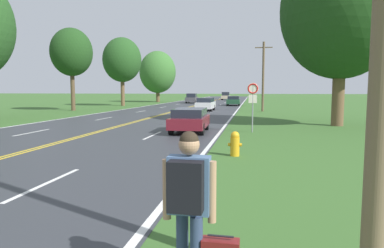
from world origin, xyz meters
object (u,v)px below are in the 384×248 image
object	(u,v)px
tree_behind_sign	(122,60)
hitchhiker_person	(188,194)
fire_hydrant	(235,143)
tree_far_back	(71,52)
car_maroon_hatchback_approaching	(190,119)
traffic_sign	(253,95)
car_white_hatchback_mid_near	(206,104)
car_champagne_van_distant	(226,96)
tree_mid_treeline	(158,72)
tree_left_verge	(342,10)
car_dark_grey_sedan_receding	(192,98)
car_dark_green_sedan_mid_far	(233,101)

from	to	relation	value
tree_behind_sign	hitchhiker_person	bearing A→B (deg)	-67.60
fire_hydrant	tree_far_back	size ratio (longest dim) A/B	0.10
car_maroon_hatchback_approaching	tree_far_back	bearing A→B (deg)	-137.96
fire_hydrant	tree_far_back	bearing A→B (deg)	129.33
traffic_sign	car_maroon_hatchback_approaching	xyz separation A→B (m)	(-3.31, -0.57, -1.29)
car_white_hatchback_mid_near	car_champagne_van_distant	size ratio (longest dim) A/B	1.01
traffic_sign	fire_hydrant	bearing A→B (deg)	-94.81
hitchhiker_person	car_champagne_van_distant	distance (m)	75.20
car_champagne_van_distant	tree_mid_treeline	bearing A→B (deg)	-36.43
tree_left_verge	tree_behind_sign	size ratio (longest dim) A/B	1.20
car_white_hatchback_mid_near	car_dark_grey_sedan_receding	world-z (taller)	car_dark_grey_sedan_receding
car_maroon_hatchback_approaching	car_dark_green_sedan_mid_far	xyz separation A→B (m)	(0.50, 32.48, 0.01)
tree_mid_treeline	tree_behind_sign	bearing A→B (deg)	-92.55
tree_left_verge	car_dark_green_sedan_mid_far	bearing A→B (deg)	106.46
fire_hydrant	car_white_hatchback_mid_near	xyz separation A→B (m)	(-4.53, 25.48, 0.33)
traffic_sign	tree_left_verge	distance (m)	8.65
fire_hydrant	car_dark_grey_sedan_receding	distance (m)	47.73
traffic_sign	car_white_hatchback_mid_near	xyz separation A→B (m)	(-5.10, 18.65, -1.24)
fire_hydrant	car_champagne_van_distant	distance (m)	67.15
car_dark_green_sedan_mid_far	tree_mid_treeline	bearing A→B (deg)	-129.96
tree_mid_treeline	car_white_hatchback_mid_near	size ratio (longest dim) A/B	2.26
car_white_hatchback_mid_near	car_dark_grey_sedan_receding	size ratio (longest dim) A/B	0.86
car_maroon_hatchback_approaching	traffic_sign	bearing A→B (deg)	97.93
car_white_hatchback_mid_near	hitchhiker_person	bearing A→B (deg)	8.24
hitchhiker_person	car_dark_grey_sedan_receding	world-z (taller)	hitchhiker_person
tree_far_back	tree_left_verge	bearing A→B (deg)	-25.66
car_dark_green_sedan_mid_far	fire_hydrant	bearing A→B (deg)	2.14
tree_left_verge	car_dark_green_sedan_mid_far	distance (m)	29.41
car_white_hatchback_mid_near	car_dark_green_sedan_mid_far	distance (m)	13.45
fire_hydrant	traffic_sign	size ratio (longest dim) A/B	0.32
tree_mid_treeline	car_champagne_van_distant	xyz separation A→B (m)	(11.48, 16.26, -4.65)
car_dark_green_sedan_mid_far	car_dark_grey_sedan_receding	bearing A→B (deg)	-137.42
hitchhiker_person	traffic_sign	size ratio (longest dim) A/B	0.69
tree_behind_sign	car_white_hatchback_mid_near	distance (m)	17.17
car_white_hatchback_mid_near	car_champagne_van_distant	bearing A→B (deg)	-177.79
fire_hydrant	car_dark_green_sedan_mid_far	world-z (taller)	car_dark_green_sedan_mid_far
tree_far_back	car_white_hatchback_mid_near	distance (m)	15.67
traffic_sign	car_dark_green_sedan_mid_far	xyz separation A→B (m)	(-2.81, 31.91, -1.28)
fire_hydrant	tree_mid_treeline	size ratio (longest dim) A/B	0.09
fire_hydrant	car_maroon_hatchback_approaching	world-z (taller)	car_maroon_hatchback_approaching
hitchhiker_person	car_white_hatchback_mid_near	world-z (taller)	hitchhiker_person
tree_left_verge	car_white_hatchback_mid_near	size ratio (longest dim) A/B	2.75
hitchhiker_person	tree_far_back	size ratio (longest dim) A/B	0.20
tree_far_back	tree_mid_treeline	bearing A→B (deg)	85.99
tree_left_verge	car_dark_grey_sedan_receding	size ratio (longest dim) A/B	2.37
car_white_hatchback_mid_near	car_maroon_hatchback_approaching	bearing A→B (deg)	6.06
tree_behind_sign	car_dark_grey_sedan_receding	bearing A→B (deg)	56.41
traffic_sign	car_dark_green_sedan_mid_far	world-z (taller)	traffic_sign
tree_left_verge	car_maroon_hatchback_approaching	xyz separation A→B (m)	(-8.63, -4.97, -6.50)
car_white_hatchback_mid_near	car_dark_green_sedan_mid_far	xyz separation A→B (m)	(2.29, 13.26, -0.04)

